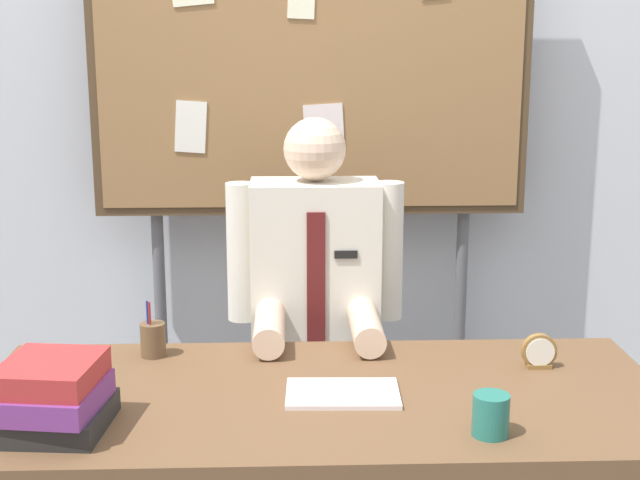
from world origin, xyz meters
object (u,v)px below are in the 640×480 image
at_px(person, 315,349).
at_px(desk_clock, 539,353).
at_px(bulletin_board, 311,66).
at_px(coffee_mug, 491,415).
at_px(open_notebook, 343,394).
at_px(pen_holder, 153,339).
at_px(book_stack, 56,396).
at_px(desk, 323,426).

relative_size(person, desk_clock, 14.63).
distance_m(bulletin_board, coffee_mug, 1.54).
height_order(person, coffee_mug, person).
xyz_separation_m(open_notebook, pen_holder, (-0.51, 0.30, 0.04)).
height_order(book_stack, desk_clock, book_stack).
bearing_deg(book_stack, desk, 17.56).
bearing_deg(open_notebook, desk, 157.68).
relative_size(bulletin_board, open_notebook, 7.48).
relative_size(book_stack, open_notebook, 0.97).
bearing_deg(bulletin_board, pen_holder, -120.93).
bearing_deg(desk_clock, book_stack, -163.87).
distance_m(desk, bulletin_board, 1.36).
xyz_separation_m(desk, book_stack, (-0.61, -0.19, 0.17)).
height_order(desk, desk_clock, desk_clock).
bearing_deg(desk_clock, bulletin_board, 123.16).
height_order(bulletin_board, desk_clock, bulletin_board).
relative_size(person, bulletin_board, 0.66).
bearing_deg(book_stack, coffee_mug, -3.63).
xyz_separation_m(coffee_mug, pen_holder, (-0.83, 0.54, 0.00)).
relative_size(desk_clock, pen_holder, 0.59).
bearing_deg(person, pen_holder, -144.10).
distance_m(bulletin_board, desk_clock, 1.30).
xyz_separation_m(desk, person, (0.00, 0.62, -0.02)).
relative_size(desk, coffee_mug, 18.02).
bearing_deg(pen_holder, desk_clock, -7.00).
bearing_deg(book_stack, pen_holder, 73.06).
distance_m(bulletin_board, open_notebook, 1.32).
bearing_deg(coffee_mug, book_stack, 176.37).
bearing_deg(coffee_mug, bulletin_board, 105.59).
relative_size(bulletin_board, desk_clock, 22.19).
height_order(desk, pen_holder, pen_holder).
bearing_deg(desk_clock, person, 141.73).
xyz_separation_m(person, pen_holder, (-0.46, -0.33, 0.16)).
height_order(open_notebook, coffee_mug, coffee_mug).
bearing_deg(desk_clock, coffee_mug, -118.75).
bearing_deg(coffee_mug, desk_clock, 61.25).
distance_m(desk_clock, coffee_mug, 0.46).
height_order(bulletin_board, pen_holder, bulletin_board).
xyz_separation_m(book_stack, desk_clock, (1.19, 0.35, -0.04)).
bearing_deg(desk, book_stack, -162.44).
bearing_deg(desk_clock, desk, -165.36).
distance_m(desk, open_notebook, 0.11).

